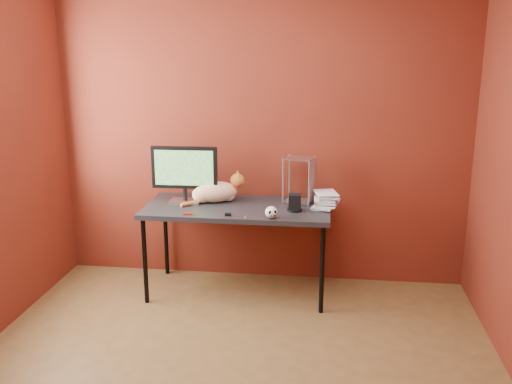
# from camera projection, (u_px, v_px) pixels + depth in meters

# --- Properties ---
(room) EXTENTS (3.52, 3.52, 2.61)m
(room) POSITION_uv_depth(u_px,v_px,m) (224.00, 155.00, 3.12)
(room) COLOR brown
(room) RESTS_ON ground
(desk) EXTENTS (1.50, 0.70, 0.75)m
(desk) POSITION_uv_depth(u_px,v_px,m) (237.00, 212.00, 4.64)
(desk) COLOR black
(desk) RESTS_ON ground
(monitor) EXTENTS (0.54, 0.18, 0.47)m
(monitor) POSITION_uv_depth(u_px,v_px,m) (184.00, 171.00, 4.67)
(monitor) COLOR #A4A5A9
(monitor) RESTS_ON desk
(cat) EXTENTS (0.49, 0.35, 0.26)m
(cat) POSITION_uv_depth(u_px,v_px,m) (216.00, 192.00, 4.73)
(cat) COLOR orange
(cat) RESTS_ON desk
(skull_mug) EXTENTS (0.10, 0.10, 0.09)m
(skull_mug) POSITION_uv_depth(u_px,v_px,m) (271.00, 212.00, 4.30)
(skull_mug) COLOR silver
(skull_mug) RESTS_ON desk
(speaker) EXTENTS (0.12, 0.12, 0.14)m
(speaker) POSITION_uv_depth(u_px,v_px,m) (295.00, 203.00, 4.48)
(speaker) COLOR black
(speaker) RESTS_ON desk
(book_stack) EXTENTS (0.23, 0.26, 1.36)m
(book_stack) POSITION_uv_depth(u_px,v_px,m) (318.00, 123.00, 4.44)
(book_stack) COLOR beige
(book_stack) RESTS_ON desk
(wire_rack) EXTENTS (0.25, 0.22, 0.38)m
(wire_rack) POSITION_uv_depth(u_px,v_px,m) (299.00, 180.00, 4.70)
(wire_rack) COLOR #A4A5A9
(wire_rack) RESTS_ON desk
(pocket_knife) EXTENTS (0.07, 0.04, 0.01)m
(pocket_knife) POSITION_uv_depth(u_px,v_px,m) (188.00, 214.00, 4.40)
(pocket_knife) COLOR #A5240C
(pocket_knife) RESTS_ON desk
(black_gadget) EXTENTS (0.05, 0.03, 0.02)m
(black_gadget) POSITION_uv_depth(u_px,v_px,m) (228.00, 214.00, 4.37)
(black_gadget) COLOR black
(black_gadget) RESTS_ON desk
(washer) EXTENTS (0.04, 0.04, 0.00)m
(washer) POSITION_uv_depth(u_px,v_px,m) (247.00, 216.00, 4.35)
(washer) COLOR #A4A5A9
(washer) RESTS_ON desk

